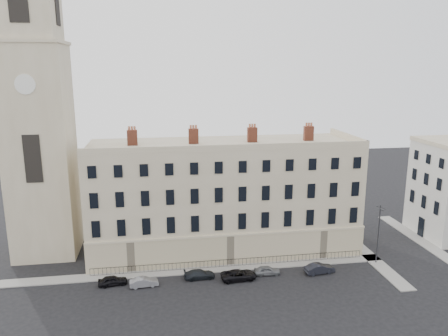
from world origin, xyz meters
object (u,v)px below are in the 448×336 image
Objects in this scene: car_b at (144,282)px; car_a at (113,281)px; car_c at (199,274)px; car_f at (319,269)px; streetlamp at (379,232)px; car_e at (267,270)px; car_d at (239,275)px.

car_a is at bearing 71.12° from car_b.
car_f reaches higher than car_c.
car_a is 0.89× the size of car_f.
car_f is at bearing -99.61° from car_a.
car_c is 23.49m from streetlamp.
car_f is 9.25m from streetlamp.
streetlamp is at bearing -92.26° from car_b.
streetlamp is at bearing -83.67° from car_e.
car_c is at bearing 73.42° from car_d.
car_d is (14.87, -0.99, 0.03)m from car_a.
streetlamp reaches higher than car_e.
car_e is 0.41× the size of streetlamp.
streetlamp is (23.17, 0.52, 3.85)m from car_c.
car_e is at bearing 76.74° from car_f.
car_a is 3.75m from car_b.
car_b is 0.88× the size of car_c.
streetlamp is (33.40, 0.57, 3.83)m from car_a.
car_f is (21.45, 0.00, 0.07)m from car_b.
car_e is at bearing -94.68° from car_c.
car_a is at bearing 82.22° from car_d.
car_a reaches higher than car_b.
car_f is (10.21, 0.10, 0.02)m from car_d.
car_d is (11.23, -0.10, 0.05)m from car_b.
car_c is 8.37m from car_e.
car_d is 0.54× the size of streetlamp.
car_b is 14.97m from car_e.
streetlamp is (14.81, 0.82, 3.85)m from car_e.
car_e reaches higher than car_c.
car_f is (14.85, -0.94, 0.07)m from car_c.
streetlamp reaches higher than car_a.
streetlamp reaches higher than car_f.
car_b is 21.45m from car_f.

